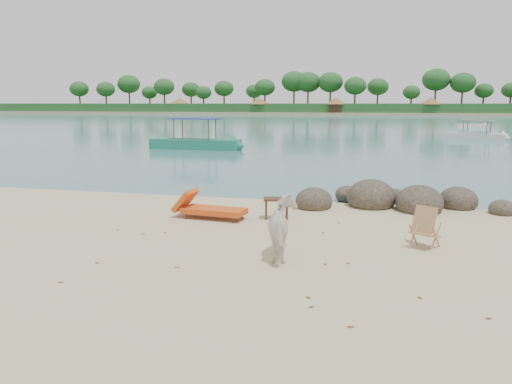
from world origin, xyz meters
TOP-DOWN VIEW (x-y plane):
  - water at (0.00, 90.00)m, footprint 400.00×400.00m
  - far_shore at (0.00, 170.00)m, footprint 420.00×90.00m
  - far_scenery at (0.03, 136.70)m, footprint 420.00×18.00m
  - boulders at (2.82, 5.71)m, footprint 6.33×2.89m
  - cow at (0.51, -0.08)m, footprint 1.03×1.60m
  - side_table at (-0.35, 3.37)m, footprint 0.79×0.60m
  - lounge_chair at (-2.02, 2.95)m, footprint 2.26×1.00m
  - deck_chair at (3.39, 1.35)m, footprint 0.81×0.83m
  - boat_near at (-10.30, 23.67)m, footprint 7.37×2.02m
  - boat_mid at (11.03, 39.04)m, footprint 5.66×3.82m
  - boat_far at (14.44, 62.02)m, footprint 4.94×2.51m
  - dead_leaves at (0.17, -0.47)m, footprint 8.27×7.47m

SIDE VIEW (x-z plane):
  - water at x=0.00m, z-range 0.00..0.00m
  - far_shore at x=0.00m, z-range -0.70..0.70m
  - dead_leaves at x=0.17m, z-range 0.01..0.01m
  - boulders at x=2.82m, z-range -0.34..0.79m
  - boat_far at x=14.44m, z-range 0.00..0.56m
  - side_table at x=-0.35m, z-range 0.00..0.57m
  - lounge_chair at x=-2.02m, z-range 0.00..0.66m
  - deck_chair at x=3.39m, z-range 0.00..0.88m
  - cow at x=0.51m, z-range 0.00..1.25m
  - boat_mid at x=11.03m, z-range 0.00..2.79m
  - boat_near at x=-10.30m, z-range 0.00..3.54m
  - far_scenery at x=0.03m, z-range -1.61..7.89m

